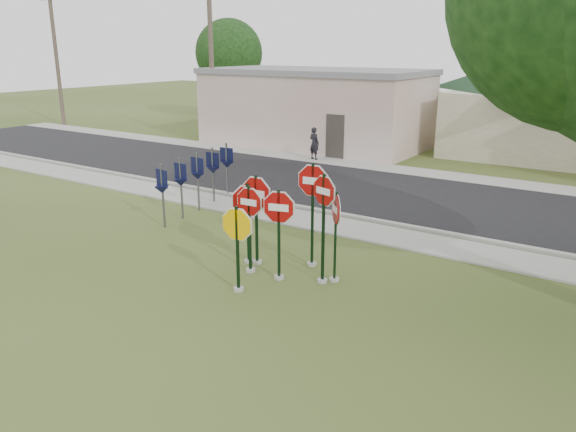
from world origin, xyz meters
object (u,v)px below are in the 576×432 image
Objects in this scene: stop_sign_yellow at (237,239)px; stop_sign_left at (249,219)px; utility_pole_near at (211,54)px; stop_sign_center at (279,223)px; pedestrian at (314,143)px.

stop_sign_left is (-0.46, 1.05, 0.12)m from stop_sign_yellow.
utility_pole_near reaches higher than stop_sign_yellow.
stop_sign_center is 1.02× the size of stop_sign_left.
stop_sign_center is 0.24× the size of utility_pole_near.
stop_sign_yellow is at bearing 127.72° from pedestrian.
stop_sign_yellow is 15.54m from pedestrian.
stop_sign_left is 0.24× the size of utility_pole_near.
stop_sign_yellow is 1.16m from stop_sign_left.
stop_sign_yellow is 0.93× the size of stop_sign_left.
stop_sign_yellow is at bearing -66.21° from stop_sign_left.
utility_pole_near reaches higher than pedestrian.
pedestrian is (-6.91, 13.01, -0.57)m from stop_sign_center.
utility_pole_near is (-14.23, 14.04, 3.55)m from stop_sign_center.
stop_sign_yellow reaches higher than pedestrian.
pedestrian is (7.32, -1.03, -4.12)m from utility_pole_near.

